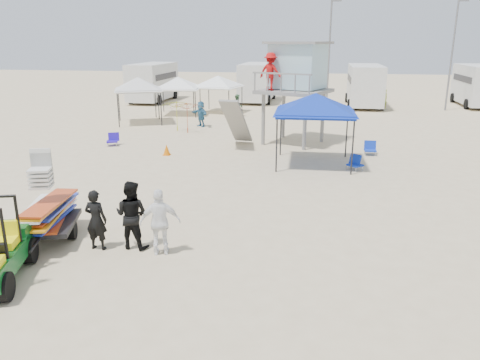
% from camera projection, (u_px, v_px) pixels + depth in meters
% --- Properties ---
extents(ground, '(140.00, 140.00, 0.00)m').
position_uv_depth(ground, '(197.00, 268.00, 10.99)').
color(ground, beige).
rests_on(ground, ground).
extents(surf_trailer, '(1.80, 2.53, 2.19)m').
position_uv_depth(surf_trailer, '(47.00, 208.00, 12.28)').
color(surf_trailer, black).
rests_on(surf_trailer, ground).
extents(man_left, '(0.59, 0.41, 1.58)m').
position_uv_depth(man_left, '(96.00, 220.00, 11.78)').
color(man_left, black).
rests_on(man_left, ground).
extents(man_mid, '(0.93, 0.77, 1.78)m').
position_uv_depth(man_mid, '(131.00, 215.00, 11.84)').
color(man_mid, black).
rests_on(man_mid, ground).
extents(man_right, '(1.07, 0.69, 1.69)m').
position_uv_depth(man_right, '(160.00, 222.00, 11.48)').
color(man_right, white).
rests_on(man_right, ground).
extents(lifeguard_tower, '(4.03, 4.03, 4.98)m').
position_uv_depth(lifeguard_tower, '(293.00, 70.00, 23.46)').
color(lifeguard_tower, gray).
rests_on(lifeguard_tower, ground).
extents(canopy_blue, '(3.25, 3.25, 3.44)m').
position_uv_depth(canopy_blue, '(316.00, 97.00, 19.43)').
color(canopy_blue, black).
rests_on(canopy_blue, ground).
extents(canopy_white_a, '(3.61, 3.61, 3.33)m').
position_uv_depth(canopy_white_a, '(138.00, 79.00, 29.54)').
color(canopy_white_a, black).
rests_on(canopy_white_a, ground).
extents(canopy_white_b, '(3.31, 3.31, 3.07)m').
position_uv_depth(canopy_white_b, '(178.00, 79.00, 33.18)').
color(canopy_white_b, black).
rests_on(canopy_white_b, ground).
extents(canopy_white_c, '(3.35, 3.35, 3.09)m').
position_uv_depth(canopy_white_c, '(218.00, 78.00, 34.08)').
color(canopy_white_c, black).
rests_on(canopy_white_c, ground).
extents(umbrella_a, '(2.12, 2.15, 1.79)m').
position_uv_depth(umbrella_a, '(187.00, 118.00, 26.80)').
color(umbrella_a, '#B13112').
rests_on(umbrella_a, ground).
extents(umbrella_b, '(2.77, 2.77, 1.79)m').
position_uv_depth(umbrella_b, '(177.00, 116.00, 27.42)').
color(umbrella_b, '#C2CC12').
rests_on(umbrella_b, ground).
extents(cone_near, '(0.34, 0.34, 0.50)m').
position_uv_depth(cone_near, '(167.00, 150.00, 21.76)').
color(cone_near, orange).
rests_on(cone_near, ground).
extents(cone_far, '(0.34, 0.34, 0.50)m').
position_uv_depth(cone_far, '(113.00, 137.00, 24.64)').
color(cone_far, orange).
rests_on(cone_far, ground).
extents(beach_chair_a, '(0.69, 0.76, 0.64)m').
position_uv_depth(beach_chair_a, '(113.00, 139.00, 23.79)').
color(beach_chair_a, '#2410AD').
rests_on(beach_chair_a, ground).
extents(beach_chair_b, '(0.54, 0.58, 0.64)m').
position_uv_depth(beach_chair_b, '(370.00, 148.00, 21.85)').
color(beach_chair_b, '#1032B6').
rests_on(beach_chair_b, ground).
extents(beach_chair_c, '(0.74, 0.86, 0.64)m').
position_uv_depth(beach_chair_c, '(355.00, 162.00, 19.29)').
color(beach_chair_c, '#0E2C9E').
rests_on(beach_chair_c, ground).
extents(rv_far_left, '(2.64, 6.80, 3.25)m').
position_uv_depth(rv_far_left, '(153.00, 80.00, 40.78)').
color(rv_far_left, silver).
rests_on(rv_far_left, ground).
extents(rv_mid_left, '(2.65, 6.50, 3.25)m').
position_uv_depth(rv_mid_left, '(257.00, 81.00, 40.70)').
color(rv_mid_left, silver).
rests_on(rv_mid_left, ground).
extents(rv_mid_right, '(2.64, 7.00, 3.25)m').
position_uv_depth(rv_mid_right, '(365.00, 84.00, 37.78)').
color(rv_mid_right, silver).
rests_on(rv_mid_right, ground).
extents(rv_far_right, '(2.64, 6.60, 3.25)m').
position_uv_depth(rv_far_right, '(478.00, 84.00, 37.70)').
color(rv_far_right, silver).
rests_on(rv_far_right, ground).
extents(light_pole_left, '(0.14, 0.14, 8.00)m').
position_uv_depth(light_pole_left, '(329.00, 56.00, 34.83)').
color(light_pole_left, slate).
rests_on(light_pole_left, ground).
extents(light_pole_right, '(0.14, 0.14, 8.00)m').
position_uv_depth(light_pole_right, '(452.00, 57.00, 34.74)').
color(light_pole_right, slate).
rests_on(light_pole_right, ground).
extents(distant_beachgoers, '(16.12, 17.60, 1.57)m').
position_uv_depth(distant_beachgoers, '(285.00, 114.00, 28.88)').
color(distant_beachgoers, '#2F688F').
rests_on(distant_beachgoers, ground).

